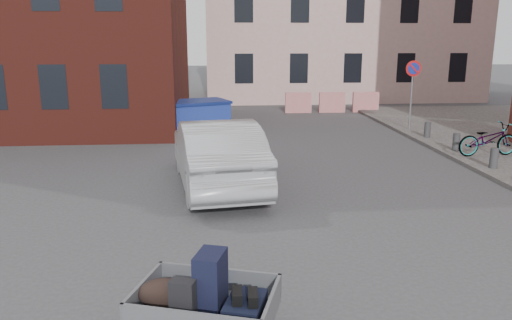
{
  "coord_description": "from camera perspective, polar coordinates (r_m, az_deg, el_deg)",
  "views": [
    {
      "loc": [
        -1.61,
        -9.31,
        3.59
      ],
      "look_at": [
        -0.77,
        0.84,
        1.1
      ],
      "focal_mm": 35.0,
      "sensor_mm": 36.0,
      "label": 1
    }
  ],
  "objects": [
    {
      "name": "bicycle",
      "position": [
        16.62,
        25.0,
        2.15
      ],
      "size": [
        1.96,
        0.82,
        1.0
      ],
      "primitive_type": "imported",
      "rotation": [
        0.0,
        0.0,
        1.65
      ],
      "color": "black",
      "rests_on": "sidewalk"
    },
    {
      "name": "ground",
      "position": [
        10.11,
        4.79,
        -7.12
      ],
      "size": [
        120.0,
        120.0,
        0.0
      ],
      "primitive_type": "plane",
      "color": "#38383A",
      "rests_on": "ground"
    },
    {
      "name": "dumpster",
      "position": [
        19.19,
        -7.86,
        4.79
      ],
      "size": [
        3.45,
        2.61,
        1.29
      ],
      "rotation": [
        0.0,
        0.0,
        0.37
      ],
      "color": "#2239A1",
      "rests_on": "ground"
    },
    {
      "name": "silver_car",
      "position": [
        12.3,
        -4.51,
        0.78
      ],
      "size": [
        2.47,
        5.31,
        1.69
      ],
      "primitive_type": "imported",
      "rotation": [
        0.0,
        0.0,
        3.28
      ],
      "color": "#9FA1A6",
      "rests_on": "ground"
    },
    {
      "name": "trailer",
      "position": [
        6.07,
        -5.88,
        -15.77
      ],
      "size": [
        1.86,
        1.97,
        1.2
      ],
      "rotation": [
        0.0,
        0.0,
        -0.3
      ],
      "color": "black",
      "rests_on": "ground"
    },
    {
      "name": "bollards",
      "position": [
        15.16,
        25.54,
        0.2
      ],
      "size": [
        0.22,
        9.02,
        0.55
      ],
      "color": "#3A3A3D",
      "rests_on": "sidewalk"
    },
    {
      "name": "barriers",
      "position": [
        25.19,
        8.7,
        6.53
      ],
      "size": [
        4.7,
        0.18,
        1.0
      ],
      "color": "red",
      "rests_on": "ground"
    },
    {
      "name": "no_parking_sign",
      "position": [
        20.34,
        17.46,
        8.66
      ],
      "size": [
        0.6,
        0.09,
        2.65
      ],
      "color": "gray",
      "rests_on": "sidewalk"
    }
  ]
}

